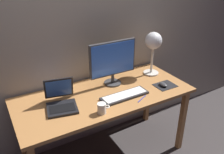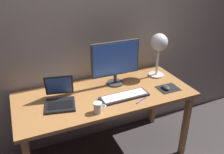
# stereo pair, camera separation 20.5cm
# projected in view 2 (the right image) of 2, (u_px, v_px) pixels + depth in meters

# --- Properties ---
(ground_plane) EXTENTS (4.80, 4.80, 0.00)m
(ground_plane) POSITION_uv_depth(u_px,v_px,m) (106.00, 154.00, 2.49)
(ground_plane) COLOR #383333
(ground_plane) RESTS_ON ground
(back_wall) EXTENTS (4.80, 0.06, 2.60)m
(back_wall) POSITION_uv_depth(u_px,v_px,m) (88.00, 23.00, 2.24)
(back_wall) COLOR gray
(back_wall) RESTS_ON ground
(desk) EXTENTS (1.60, 0.70, 0.74)m
(desk) POSITION_uv_depth(u_px,v_px,m) (105.00, 101.00, 2.20)
(desk) COLOR #A8703D
(desk) RESTS_ON ground
(monitor) EXTENTS (0.48, 0.17, 0.43)m
(monitor) POSITION_uv_depth(u_px,v_px,m) (115.00, 61.00, 2.22)
(monitor) COLOR #38383A
(monitor) RESTS_ON desk
(keyboard_main) EXTENTS (0.44, 0.15, 0.03)m
(keyboard_main) POSITION_uv_depth(u_px,v_px,m) (124.00, 96.00, 2.09)
(keyboard_main) COLOR #28282B
(keyboard_main) RESTS_ON desk
(laptop) EXTENTS (0.30, 0.34, 0.23)m
(laptop) POSITION_uv_depth(u_px,v_px,m) (60.00, 96.00, 2.00)
(laptop) COLOR black
(laptop) RESTS_ON desk
(desk_lamp) EXTENTS (0.17, 0.17, 0.45)m
(desk_lamp) POSITION_uv_depth(u_px,v_px,m) (159.00, 45.00, 2.35)
(desk_lamp) COLOR beige
(desk_lamp) RESTS_ON desk
(mousepad) EXTENTS (0.20, 0.16, 0.00)m
(mousepad) POSITION_uv_depth(u_px,v_px,m) (168.00, 88.00, 2.24)
(mousepad) COLOR black
(mousepad) RESTS_ON desk
(mouse) EXTENTS (0.06, 0.10, 0.03)m
(mouse) POSITION_uv_depth(u_px,v_px,m) (166.00, 87.00, 2.22)
(mouse) COLOR #38383A
(mouse) RESTS_ON mousepad
(coffee_mug) EXTENTS (0.11, 0.07, 0.09)m
(coffee_mug) POSITION_uv_depth(u_px,v_px,m) (98.00, 108.00, 1.88)
(coffee_mug) COLOR white
(coffee_mug) RESTS_ON desk
(pen) EXTENTS (0.13, 0.07, 0.01)m
(pen) POSITION_uv_depth(u_px,v_px,m) (141.00, 100.00, 2.05)
(pen) COLOR #2633A5
(pen) RESTS_ON desk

